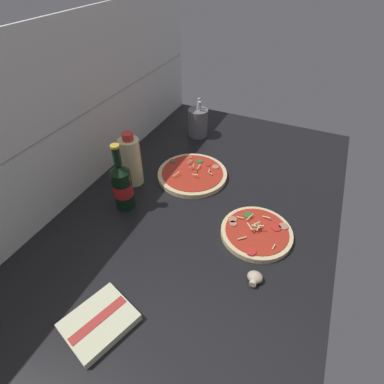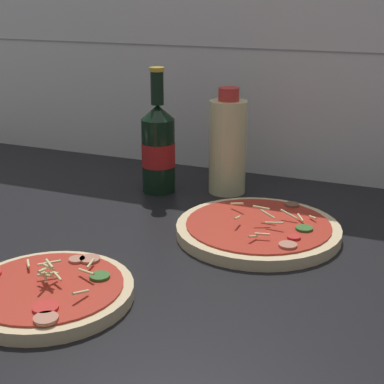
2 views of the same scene
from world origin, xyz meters
TOP-DOWN VIEW (x-y plane):
  - counter_slab at (0.00, 0.00)cm, footprint 160.00×90.00cm
  - tile_backsplash at (0.00, 45.50)cm, footprint 160.00×1.13cm
  - pizza_near at (0.08, -20.36)cm, footprint 22.96×22.96cm
  - pizza_far at (19.81, 11.28)cm, footprint 27.70×27.70cm
  - beer_bottle at (-5.76, 25.83)cm, footprint 6.82×6.82cm
  - oil_bottle at (7.35, 30.70)cm, footprint 7.50×7.50cm
  - mushroom_left at (-16.96, -24.42)cm, footprint 4.60×4.38cm
  - utensil_crock at (51.09, 22.57)cm, footprint 9.22×9.22cm
  - dish_towel at (-44.92, 7.15)cm, footprint 19.50×17.79cm

SIDE VIEW (x-z plane):
  - counter_slab at x=0.00cm, z-range 0.00..2.50cm
  - pizza_near at x=0.08cm, z-range 0.96..6.13cm
  - pizza_far at x=19.81cm, z-range 0.80..6.35cm
  - dish_towel at x=-44.92cm, z-range 2.43..4.99cm
  - mushroom_left at x=-16.96cm, z-range 2.50..5.57cm
  - utensil_crock at x=51.09cm, z-range 0.07..18.34cm
  - beer_bottle at x=-5.76cm, z-range -0.80..24.40cm
  - oil_bottle at x=7.35cm, z-range 1.64..23.01cm
  - tile_backsplash at x=0.00cm, z-range 0.00..60.00cm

